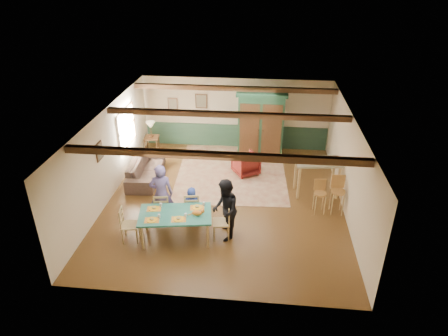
# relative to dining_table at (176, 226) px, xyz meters

# --- Properties ---
(floor) EXTENTS (8.00, 8.00, 0.00)m
(floor) POSITION_rel_dining_table_xyz_m (1.07, 2.00, -0.38)
(floor) COLOR #4A2E14
(floor) RESTS_ON ground
(wall_back) EXTENTS (7.00, 0.02, 2.70)m
(wall_back) POSITION_rel_dining_table_xyz_m (1.07, 6.00, 0.97)
(wall_back) COLOR beige
(wall_back) RESTS_ON floor
(wall_left) EXTENTS (0.02, 8.00, 2.70)m
(wall_left) POSITION_rel_dining_table_xyz_m (-2.43, 2.00, 0.97)
(wall_left) COLOR beige
(wall_left) RESTS_ON floor
(wall_right) EXTENTS (0.02, 8.00, 2.70)m
(wall_right) POSITION_rel_dining_table_xyz_m (4.57, 2.00, 0.97)
(wall_right) COLOR beige
(wall_right) RESTS_ON floor
(ceiling) EXTENTS (7.00, 8.00, 0.02)m
(ceiling) POSITION_rel_dining_table_xyz_m (1.07, 2.00, 2.32)
(ceiling) COLOR silver
(ceiling) RESTS_ON wall_back
(wainscot_back) EXTENTS (6.95, 0.03, 0.90)m
(wainscot_back) POSITION_rel_dining_table_xyz_m (1.07, 5.98, 0.07)
(wainscot_back) COLOR #213D2C
(wainscot_back) RESTS_ON floor
(ceiling_beam_front) EXTENTS (6.95, 0.16, 0.16)m
(ceiling_beam_front) POSITION_rel_dining_table_xyz_m (1.07, -0.30, 2.23)
(ceiling_beam_front) COLOR #321D0E
(ceiling_beam_front) RESTS_ON ceiling
(ceiling_beam_mid) EXTENTS (6.95, 0.16, 0.16)m
(ceiling_beam_mid) POSITION_rel_dining_table_xyz_m (1.07, 2.40, 2.23)
(ceiling_beam_mid) COLOR #321D0E
(ceiling_beam_mid) RESTS_ON ceiling
(ceiling_beam_back) EXTENTS (6.95, 0.16, 0.16)m
(ceiling_beam_back) POSITION_rel_dining_table_xyz_m (1.07, 5.00, 2.23)
(ceiling_beam_back) COLOR #321D0E
(ceiling_beam_back) RESTS_ON ceiling
(window_left) EXTENTS (0.06, 1.60, 1.30)m
(window_left) POSITION_rel_dining_table_xyz_m (-2.40, 3.70, 1.17)
(window_left) COLOR white
(window_left) RESTS_ON wall_left
(picture_left_wall) EXTENTS (0.04, 0.42, 0.52)m
(picture_left_wall) POSITION_rel_dining_table_xyz_m (-2.40, 1.40, 1.37)
(picture_left_wall) COLOR gray
(picture_left_wall) RESTS_ON wall_left
(picture_back_a) EXTENTS (0.45, 0.04, 0.55)m
(picture_back_a) POSITION_rel_dining_table_xyz_m (-0.23, 5.97, 1.42)
(picture_back_a) COLOR gray
(picture_back_a) RESTS_ON wall_back
(picture_back_b) EXTENTS (0.38, 0.04, 0.48)m
(picture_back_b) POSITION_rel_dining_table_xyz_m (-1.33, 5.97, 1.27)
(picture_back_b) COLOR gray
(picture_back_b) RESTS_ON wall_back
(dining_table) EXTENTS (1.97, 1.29, 0.76)m
(dining_table) POSITION_rel_dining_table_xyz_m (0.00, 0.00, 0.00)
(dining_table) COLOR #206858
(dining_table) RESTS_ON floor
(dining_chair_far_left) EXTENTS (0.49, 0.51, 0.97)m
(dining_chair_far_left) POSITION_rel_dining_table_xyz_m (-0.52, 0.66, 0.10)
(dining_chair_far_left) COLOR tan
(dining_chair_far_left) RESTS_ON floor
(dining_chair_far_right) EXTENTS (0.49, 0.51, 0.97)m
(dining_chair_far_right) POSITION_rel_dining_table_xyz_m (0.29, 0.79, 0.10)
(dining_chair_far_right) COLOR tan
(dining_chair_far_right) RESTS_ON floor
(dining_chair_end_left) EXTENTS (0.51, 0.49, 0.97)m
(dining_chair_end_left) POSITION_rel_dining_table_xyz_m (-1.16, -0.18, 0.10)
(dining_chair_end_left) COLOR tan
(dining_chair_end_left) RESTS_ON floor
(dining_chair_end_right) EXTENTS (0.51, 0.49, 0.97)m
(dining_chair_end_right) POSITION_rel_dining_table_xyz_m (1.16, 0.18, 0.10)
(dining_chair_end_right) COLOR tan
(dining_chair_end_right) RESTS_ON floor
(person_man) EXTENTS (0.70, 0.52, 1.76)m
(person_man) POSITION_rel_dining_table_xyz_m (-0.53, 0.74, 0.50)
(person_man) COLOR slate
(person_man) RESTS_ON floor
(person_woman) EXTENTS (0.76, 0.91, 1.68)m
(person_woman) POSITION_rel_dining_table_xyz_m (1.26, 0.20, 0.46)
(person_woman) COLOR black
(person_woman) RESTS_ON floor
(person_child) EXTENTS (0.55, 0.40, 1.02)m
(person_child) POSITION_rel_dining_table_xyz_m (0.27, 0.87, 0.13)
(person_child) COLOR navy
(person_child) RESTS_ON floor
(cat) EXTENTS (0.38, 0.20, 0.18)m
(cat) POSITION_rel_dining_table_xyz_m (0.57, -0.01, 0.47)
(cat) COLOR orange
(cat) RESTS_ON dining_table
(place_setting_near_left) EXTENTS (0.45, 0.37, 0.11)m
(place_setting_near_left) POSITION_rel_dining_table_xyz_m (-0.51, -0.34, 0.44)
(place_setting_near_left) COLOR yellow
(place_setting_near_left) RESTS_ON dining_table
(place_setting_near_center) EXTENTS (0.45, 0.37, 0.11)m
(place_setting_near_center) POSITION_rel_dining_table_xyz_m (0.14, -0.24, 0.44)
(place_setting_near_center) COLOR yellow
(place_setting_near_center) RESTS_ON dining_table
(place_setting_far_left) EXTENTS (0.45, 0.37, 0.11)m
(place_setting_far_left) POSITION_rel_dining_table_xyz_m (-0.59, 0.16, 0.44)
(place_setting_far_left) COLOR yellow
(place_setting_far_left) RESTS_ON dining_table
(place_setting_far_right) EXTENTS (0.45, 0.37, 0.11)m
(place_setting_far_right) POSITION_rel_dining_table_xyz_m (0.51, 0.34, 0.44)
(place_setting_far_right) COLOR yellow
(place_setting_far_right) RESTS_ON dining_table
(area_rug) EXTENTS (3.87, 4.52, 0.01)m
(area_rug) POSITION_rel_dining_table_xyz_m (1.11, 3.84, -0.38)
(area_rug) COLOR beige
(area_rug) RESTS_ON floor
(armoire) EXTENTS (1.77, 0.72, 2.49)m
(armoire) POSITION_rel_dining_table_xyz_m (2.03, 5.09, 0.86)
(armoire) COLOR #163824
(armoire) RESTS_ON floor
(armchair) EXTENTS (1.06, 1.07, 0.72)m
(armchair) POSITION_rel_dining_table_xyz_m (1.59, 3.78, -0.02)
(armchair) COLOR #4C0F0F
(armchair) RESTS_ON floor
(sofa) EXTENTS (1.04, 2.36, 0.67)m
(sofa) POSITION_rel_dining_table_xyz_m (-1.69, 3.11, -0.05)
(sofa) COLOR #3E2D26
(sofa) RESTS_ON floor
(end_table) EXTENTS (0.59, 0.59, 0.65)m
(end_table) POSITION_rel_dining_table_xyz_m (-2.00, 5.07, -0.06)
(end_table) COLOR #321D0E
(end_table) RESTS_ON floor
(table_lamp) EXTENTS (0.36, 0.36, 0.60)m
(table_lamp) POSITION_rel_dining_table_xyz_m (-2.00, 5.07, 0.57)
(table_lamp) COLOR beige
(table_lamp) RESTS_ON end_table
(counter_table) EXTENTS (1.44, 0.93, 1.14)m
(counter_table) POSITION_rel_dining_table_xyz_m (3.83, 2.69, 0.19)
(counter_table) COLOR tan
(counter_table) RESTS_ON floor
(bar_stool_left) EXTENTS (0.40, 0.43, 1.01)m
(bar_stool_left) POSITION_rel_dining_table_xyz_m (3.82, 1.64, 0.12)
(bar_stool_left) COLOR #B08044
(bar_stool_left) RESTS_ON floor
(bar_stool_right) EXTENTS (0.42, 0.46, 1.14)m
(bar_stool_right) POSITION_rel_dining_table_xyz_m (4.31, 1.67, 0.19)
(bar_stool_right) COLOR #B08044
(bar_stool_right) RESTS_ON floor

